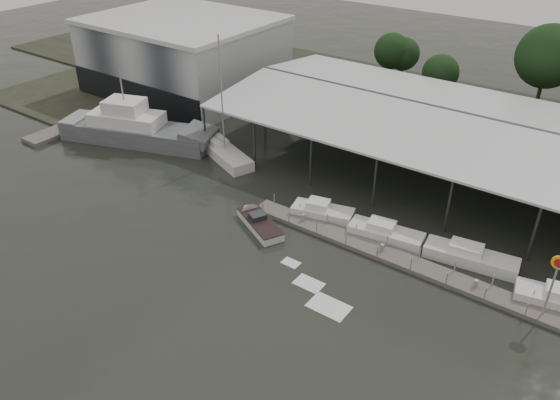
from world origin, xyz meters
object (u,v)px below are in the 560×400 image
Objects in this scene: white_sailboat at (222,151)px; shell_fuel_sign at (555,275)px; speedboat_underway at (257,221)px; grey_trawler at (137,130)px.

shell_fuel_sign is at bearing 12.38° from white_sailboat.
shell_fuel_sign is 24.78m from speedboat_underway.
white_sailboat reaches higher than grey_trawler.
grey_trawler is at bearing 176.00° from shell_fuel_sign.
shell_fuel_sign is 36.91m from white_sailboat.
white_sailboat is 0.87× the size of speedboat_underway.
speedboat_underway is (22.60, -5.84, -1.19)m from grey_trawler.
grey_trawler is at bearing -142.66° from white_sailboat.
white_sailboat is at bearing -3.88° from grey_trawler.
grey_trawler is (-46.99, 3.29, -2.35)m from shell_fuel_sign.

